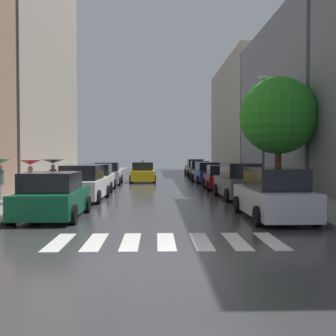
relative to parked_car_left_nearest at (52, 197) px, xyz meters
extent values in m
cube|color=#343436|center=(3.86, 17.81, -0.78)|extent=(28.00, 72.00, 0.04)
cube|color=gray|center=(-2.64, 17.81, -0.68)|extent=(3.00, 72.00, 0.15)
cube|color=gray|center=(10.36, 17.81, -0.68)|extent=(3.00, 72.00, 0.15)
cube|color=silver|center=(1.16, -3.99, -0.75)|extent=(0.45, 2.20, 0.01)
cube|color=silver|center=(2.06, -3.99, -0.75)|extent=(0.45, 2.20, 0.01)
cube|color=silver|center=(2.96, -3.99, -0.75)|extent=(0.45, 2.20, 0.01)
cube|color=silver|center=(3.86, -3.99, -0.75)|extent=(0.45, 2.20, 0.01)
cube|color=silver|center=(4.76, -3.99, -0.75)|extent=(0.45, 2.20, 0.01)
cube|color=silver|center=(5.66, -3.99, -0.75)|extent=(0.45, 2.20, 0.01)
cube|color=silver|center=(6.56, -3.99, -0.75)|extent=(0.45, 2.20, 0.01)
cube|color=#9E9384|center=(-7.14, 18.02, 11.41)|extent=(6.00, 17.22, 24.34)
cube|color=slate|center=(14.86, 16.82, 5.27)|extent=(6.00, 17.26, 12.06)
cube|color=#9E9384|center=(14.86, 36.47, 5.94)|extent=(6.00, 21.06, 13.39)
cube|color=#0C4C2D|center=(0.00, 0.06, -0.19)|extent=(1.95, 4.11, 0.79)
cube|color=black|center=(0.00, -0.15, 0.53)|extent=(1.71, 2.26, 0.65)
cylinder|color=black|center=(-0.97, 1.41, -0.44)|extent=(0.22, 0.64, 0.64)
cylinder|color=black|center=(0.97, 1.41, -0.44)|extent=(0.22, 0.64, 0.64)
cylinder|color=black|center=(-0.97, -1.30, -0.44)|extent=(0.22, 0.64, 0.64)
cylinder|color=black|center=(0.97, -1.30, -0.44)|extent=(0.22, 0.64, 0.64)
cube|color=silver|center=(0.09, 5.64, -0.16)|extent=(2.02, 4.44, 0.85)
cube|color=black|center=(0.08, 5.42, 0.62)|extent=(1.74, 2.46, 0.70)
cylinder|color=black|center=(-0.82, 7.12, -0.44)|extent=(0.24, 0.65, 0.64)
cylinder|color=black|center=(1.08, 7.06, -0.44)|extent=(0.24, 0.65, 0.64)
cylinder|color=black|center=(-0.90, 4.22, -0.44)|extent=(0.24, 0.65, 0.64)
cylinder|color=black|center=(1.00, 4.17, -0.44)|extent=(0.24, 0.65, 0.64)
cube|color=silver|center=(0.02, 11.23, -0.18)|extent=(1.90, 4.65, 0.81)
cube|color=black|center=(0.03, 11.00, 0.56)|extent=(1.63, 2.57, 0.66)
cylinder|color=black|center=(-0.90, 12.73, -0.44)|extent=(0.24, 0.65, 0.64)
cylinder|color=black|center=(0.87, 12.77, -0.44)|extent=(0.24, 0.65, 0.64)
cylinder|color=black|center=(-0.82, 9.69, -0.44)|extent=(0.24, 0.65, 0.64)
cylinder|color=black|center=(0.95, 9.74, -0.44)|extent=(0.24, 0.65, 0.64)
cube|color=#B2B7BF|center=(-0.05, 17.03, -0.18)|extent=(2.08, 4.81, 0.81)
cube|color=black|center=(-0.05, 16.80, 0.56)|extent=(1.77, 2.67, 0.66)
cylinder|color=black|center=(-1.07, 18.56, -0.44)|extent=(0.24, 0.65, 0.64)
cylinder|color=black|center=(0.84, 18.63, -0.44)|extent=(0.24, 0.65, 0.64)
cylinder|color=black|center=(-0.95, 15.44, -0.44)|extent=(0.24, 0.65, 0.64)
cylinder|color=black|center=(0.96, 15.51, -0.44)|extent=(0.24, 0.65, 0.64)
cube|color=#B2B7BF|center=(7.65, -0.29, -0.15)|extent=(1.87, 4.62, 0.87)
cube|color=black|center=(7.65, -0.52, 0.64)|extent=(1.63, 2.55, 0.71)
cylinder|color=black|center=(6.72, 1.21, -0.44)|extent=(0.23, 0.64, 0.64)
cylinder|color=black|center=(8.54, 1.23, -0.44)|extent=(0.23, 0.64, 0.64)
cylinder|color=black|center=(6.76, -1.82, -0.44)|extent=(0.23, 0.64, 0.64)
cylinder|color=black|center=(8.58, -1.80, -0.44)|extent=(0.23, 0.64, 0.64)
cube|color=#474C51|center=(7.81, 6.41, -0.13)|extent=(1.87, 4.81, 0.90)
cube|color=black|center=(7.81, 6.18, 0.68)|extent=(1.61, 2.66, 0.73)
cylinder|color=black|center=(6.89, 7.96, -0.44)|extent=(0.24, 0.65, 0.64)
cylinder|color=black|center=(8.64, 8.01, -0.44)|extent=(0.24, 0.65, 0.64)
cylinder|color=black|center=(6.97, 4.82, -0.44)|extent=(0.24, 0.65, 0.64)
cylinder|color=black|center=(8.72, 4.86, -0.44)|extent=(0.24, 0.65, 0.64)
cube|color=maroon|center=(7.77, 12.05, -0.20)|extent=(1.96, 4.10, 0.75)
cube|color=black|center=(7.77, 11.85, 0.48)|extent=(1.68, 2.27, 0.62)
cylinder|color=black|center=(6.90, 13.41, -0.44)|extent=(0.24, 0.65, 0.64)
cylinder|color=black|center=(8.73, 13.36, -0.44)|extent=(0.24, 0.65, 0.64)
cylinder|color=black|center=(6.82, 10.75, -0.44)|extent=(0.24, 0.65, 0.64)
cylinder|color=black|center=(8.65, 10.69, -0.44)|extent=(0.24, 0.65, 0.64)
cube|color=navy|center=(7.70, 18.49, -0.18)|extent=(2.10, 4.47, 0.80)
cube|color=black|center=(7.71, 18.27, 0.55)|extent=(1.77, 2.49, 0.66)
cylinder|color=black|center=(6.69, 19.89, -0.44)|extent=(0.25, 0.65, 0.64)
cylinder|color=black|center=(8.57, 19.98, -0.44)|extent=(0.25, 0.65, 0.64)
cylinder|color=black|center=(6.83, 17.00, -0.44)|extent=(0.25, 0.65, 0.64)
cylinder|color=black|center=(8.71, 17.09, -0.44)|extent=(0.25, 0.65, 0.64)
cube|color=brown|center=(7.72, 24.31, -0.18)|extent=(2.02, 4.44, 0.81)
cube|color=black|center=(7.71, 24.09, 0.56)|extent=(1.71, 2.47, 0.66)
cylinder|color=black|center=(6.87, 25.79, -0.44)|extent=(0.25, 0.65, 0.64)
cylinder|color=black|center=(8.70, 25.71, -0.44)|extent=(0.25, 0.65, 0.64)
cylinder|color=black|center=(6.75, 22.91, -0.44)|extent=(0.25, 0.65, 0.64)
cylinder|color=black|center=(8.57, 22.83, -0.44)|extent=(0.25, 0.65, 0.64)
cube|color=#474C51|center=(7.80, 30.00, -0.14)|extent=(1.80, 4.73, 0.88)
cube|color=black|center=(7.80, 29.77, 0.65)|extent=(1.58, 2.61, 0.72)
cylinder|color=black|center=(6.90, 31.56, -0.44)|extent=(0.22, 0.64, 0.64)
cylinder|color=black|center=(8.67, 31.57, -0.44)|extent=(0.22, 0.64, 0.64)
cylinder|color=black|center=(6.92, 28.44, -0.44)|extent=(0.22, 0.64, 0.64)
cylinder|color=black|center=(8.69, 28.45, -0.44)|extent=(0.22, 0.64, 0.64)
cube|color=yellow|center=(2.52, 19.41, -0.18)|extent=(2.00, 4.72, 0.80)
cube|color=black|center=(2.53, 19.18, 0.54)|extent=(1.71, 2.61, 0.65)
cube|color=#F2EDCC|center=(2.53, 19.18, 0.96)|extent=(0.21, 0.37, 0.18)
cylinder|color=black|center=(1.55, 20.92, -0.44)|extent=(0.24, 0.65, 0.64)
cylinder|color=black|center=(3.40, 20.98, -0.44)|extent=(0.24, 0.65, 0.64)
cylinder|color=black|center=(1.65, 17.84, -0.44)|extent=(0.24, 0.65, 0.64)
cylinder|color=black|center=(3.49, 17.90, -0.44)|extent=(0.24, 0.65, 0.64)
cylinder|color=gray|center=(-3.50, 4.58, -0.23)|extent=(0.28, 0.28, 0.76)
cylinder|color=#38513D|center=(-3.50, 4.58, 0.46)|extent=(0.36, 0.36, 0.61)
sphere|color=tan|center=(-3.50, 4.58, 0.88)|extent=(0.24, 0.24, 0.24)
cone|color=#19723F|center=(-3.50, 4.58, 1.16)|extent=(1.01, 1.01, 0.20)
cylinder|color=#333338|center=(-3.50, 4.58, 0.81)|extent=(0.02, 0.02, 0.71)
cylinder|color=#38513D|center=(-1.61, 6.66, -0.23)|extent=(0.28, 0.28, 0.75)
cylinder|color=navy|center=(-1.61, 6.66, 0.43)|extent=(0.36, 0.36, 0.59)
sphere|color=tan|center=(-1.61, 6.66, 0.85)|extent=(0.23, 0.23, 0.23)
cone|color=black|center=(-1.61, 6.66, 1.13)|extent=(1.17, 1.17, 0.20)
cylinder|color=#333338|center=(-1.61, 6.66, 0.78)|extent=(0.02, 0.02, 0.69)
cylinder|color=#38513D|center=(-1.75, 3.32, -0.23)|extent=(0.28, 0.28, 0.75)
cylinder|color=gray|center=(-1.75, 3.32, 0.44)|extent=(0.36, 0.36, 0.60)
sphere|color=tan|center=(-1.75, 3.32, 0.86)|extent=(0.23, 0.23, 0.23)
cone|color=red|center=(-1.75, 3.32, 1.14)|extent=(0.95, 0.95, 0.20)
cylinder|color=#333338|center=(-1.75, 3.32, 0.79)|extent=(0.02, 0.02, 0.70)
cylinder|color=#513823|center=(10.19, 7.67, 0.60)|extent=(0.36, 0.36, 2.42)
sphere|color=#298524|center=(10.19, 7.67, 3.57)|extent=(4.14, 4.14, 4.14)
cylinder|color=#595B60|center=(9.41, 7.81, 2.43)|extent=(0.16, 0.16, 6.08)
ellipsoid|color=beige|center=(9.41, 7.81, 5.63)|extent=(0.60, 0.28, 0.24)
camera|label=1|loc=(3.60, -14.44, 1.45)|focal=44.26mm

